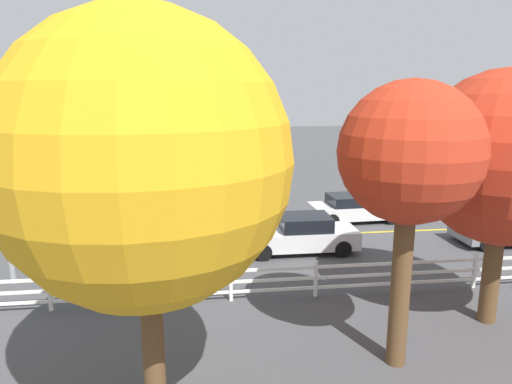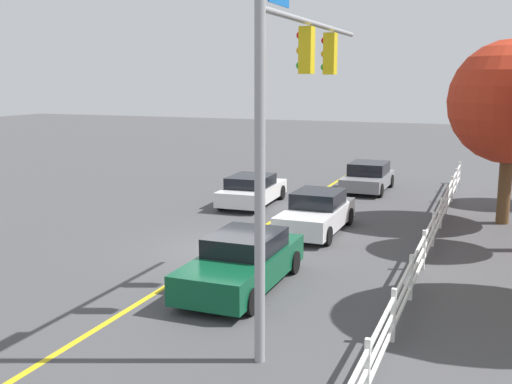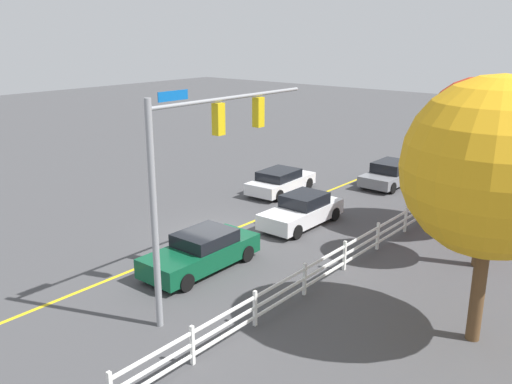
{
  "view_description": "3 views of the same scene",
  "coord_description": "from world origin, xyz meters",
  "px_view_note": "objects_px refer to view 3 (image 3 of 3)",
  "views": [
    {
      "loc": [
        0.44,
        19.01,
        6.24
      ],
      "look_at": [
        -1.77,
        1.13,
        2.24
      ],
      "focal_mm": 32.52,
      "sensor_mm": 36.0,
      "label": 1
    },
    {
      "loc": [
        16.7,
        7.83,
        5.34
      ],
      "look_at": [
        -1.7,
        0.41,
        1.63
      ],
      "focal_mm": 42.32,
      "sensor_mm": 36.0,
      "label": 2
    },
    {
      "loc": [
        16.09,
        15.47,
        8.59
      ],
      "look_at": [
        -1.24,
        1.1,
        1.9
      ],
      "focal_mm": 38.24,
      "sensor_mm": 36.0,
      "label": 3
    }
  ],
  "objects_px": {
    "car_3": "(302,211)",
    "tree_2": "(493,140)",
    "car_0": "(281,181)",
    "tree_1": "(477,131)",
    "car_2": "(390,174)",
    "car_1": "(202,251)",
    "tree_3": "(494,168)"
  },
  "relations": [
    {
      "from": "car_0",
      "to": "car_3",
      "type": "distance_m",
      "value": 5.29
    },
    {
      "from": "car_3",
      "to": "tree_3",
      "type": "relative_size",
      "value": 0.59
    },
    {
      "from": "car_1",
      "to": "tree_1",
      "type": "bearing_deg",
      "value": 147.85
    },
    {
      "from": "car_0",
      "to": "car_2",
      "type": "xyz_separation_m",
      "value": [
        -5.22,
        3.95,
        0.03
      ]
    },
    {
      "from": "tree_2",
      "to": "tree_1",
      "type": "bearing_deg",
      "value": -154.11
    },
    {
      "from": "tree_2",
      "to": "car_0",
      "type": "bearing_deg",
      "value": -104.31
    },
    {
      "from": "tree_2",
      "to": "tree_3",
      "type": "bearing_deg",
      "value": 16.94
    },
    {
      "from": "car_1",
      "to": "car_3",
      "type": "relative_size",
      "value": 1.06
    },
    {
      "from": "car_1",
      "to": "tree_2",
      "type": "bearing_deg",
      "value": 130.52
    },
    {
      "from": "car_0",
      "to": "tree_1",
      "type": "bearing_deg",
      "value": -91.02
    },
    {
      "from": "car_1",
      "to": "tree_1",
      "type": "relative_size",
      "value": 0.7
    },
    {
      "from": "car_1",
      "to": "car_0",
      "type": "bearing_deg",
      "value": -159.55
    },
    {
      "from": "car_3",
      "to": "tree_3",
      "type": "distance_m",
      "value": 11.39
    },
    {
      "from": "car_1",
      "to": "car_3",
      "type": "xyz_separation_m",
      "value": [
        -6.3,
        0.14,
        0.0
      ]
    },
    {
      "from": "car_2",
      "to": "tree_2",
      "type": "xyz_separation_m",
      "value": [
        8.19,
        7.71,
        4.19
      ]
    },
    {
      "from": "car_1",
      "to": "tree_3",
      "type": "distance_m",
      "value": 10.58
    },
    {
      "from": "car_2",
      "to": "tree_3",
      "type": "xyz_separation_m",
      "value": [
        13.52,
        9.33,
        4.43
      ]
    },
    {
      "from": "car_2",
      "to": "car_1",
      "type": "bearing_deg",
      "value": -0.51
    },
    {
      "from": "car_3",
      "to": "tree_3",
      "type": "height_order",
      "value": "tree_3"
    },
    {
      "from": "car_1",
      "to": "car_2",
      "type": "height_order",
      "value": "car_1"
    },
    {
      "from": "car_0",
      "to": "tree_3",
      "type": "xyz_separation_m",
      "value": [
        8.3,
        13.29,
        4.45
      ]
    },
    {
      "from": "tree_1",
      "to": "tree_3",
      "type": "relative_size",
      "value": 0.9
    },
    {
      "from": "car_1",
      "to": "car_3",
      "type": "distance_m",
      "value": 6.31
    },
    {
      "from": "car_3",
      "to": "tree_2",
      "type": "xyz_separation_m",
      "value": [
        -0.57,
        7.74,
        4.17
      ]
    },
    {
      "from": "car_2",
      "to": "car_3",
      "type": "bearing_deg",
      "value": -0.07
    },
    {
      "from": "car_0",
      "to": "car_2",
      "type": "bearing_deg",
      "value": -40.15
    },
    {
      "from": "car_1",
      "to": "tree_3",
      "type": "height_order",
      "value": "tree_3"
    },
    {
      "from": "car_0",
      "to": "car_3",
      "type": "height_order",
      "value": "car_3"
    },
    {
      "from": "car_2",
      "to": "car_0",
      "type": "bearing_deg",
      "value": -37.06
    },
    {
      "from": "car_0",
      "to": "car_2",
      "type": "distance_m",
      "value": 6.55
    },
    {
      "from": "tree_2",
      "to": "tree_3",
      "type": "relative_size",
      "value": 0.86
    },
    {
      "from": "car_1",
      "to": "car_2",
      "type": "bearing_deg",
      "value": 178.78
    }
  ]
}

